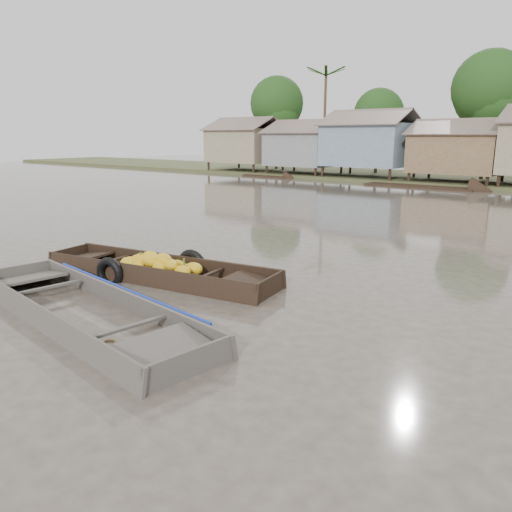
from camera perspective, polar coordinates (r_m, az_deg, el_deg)
The scene contains 3 objects.
ground at distance 10.62m, azimuth -6.89°, elevation -5.14°, with size 120.00×120.00×0.00m, color #443E34.
banana_boat at distance 12.45m, azimuth -11.38°, elevation -1.57°, with size 6.37×2.55×0.89m.
viewer_boat at distance 10.13m, azimuth -18.98°, elevation -6.47°, with size 7.00×2.59×0.55m.
Camera 1 is at (7.20, -7.03, 3.39)m, focal length 35.00 mm.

